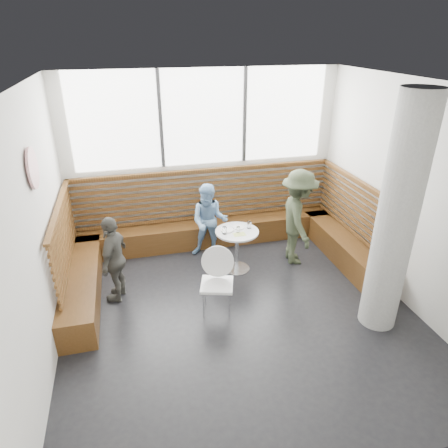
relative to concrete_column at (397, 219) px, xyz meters
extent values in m
cube|color=silver|center=(-1.85, 0.60, 0.00)|extent=(5.00, 5.00, 3.20)
cube|color=black|center=(-1.85, 0.60, -1.60)|extent=(5.00, 5.00, 0.01)
cube|color=white|center=(-1.85, 0.60, 1.60)|extent=(5.00, 5.00, 0.01)
cube|color=white|center=(-1.85, 3.08, 0.77)|extent=(4.50, 0.02, 1.65)
cube|color=#3F3F42|center=(-2.60, 3.06, 0.77)|extent=(0.06, 0.04, 1.65)
cube|color=#3F3F42|center=(-1.10, 3.06, 0.77)|extent=(0.06, 0.04, 1.65)
cube|color=#482C12|center=(-1.85, 2.85, -1.38)|extent=(5.00, 0.50, 0.45)
cube|color=#482C12|center=(-4.10, 1.85, -1.38)|extent=(0.50, 2.50, 0.45)
cube|color=#482C12|center=(0.40, 1.85, -1.38)|extent=(0.50, 2.50, 0.45)
cube|color=#4E2F13|center=(-1.85, 3.02, -0.65)|extent=(4.88, 0.08, 0.98)
cube|color=#4E2F13|center=(-4.27, 1.85, -0.65)|extent=(0.08, 2.38, 0.98)
cube|color=#4E2F13|center=(0.57, 1.85, -0.65)|extent=(0.08, 2.38, 0.98)
cylinder|color=gray|center=(0.00, 0.00, 0.00)|extent=(0.50, 0.50, 3.20)
cylinder|color=white|center=(-4.31, 1.00, 0.70)|extent=(0.03, 0.50, 0.50)
cylinder|color=silver|center=(-1.58, 1.79, -1.59)|extent=(0.46, 0.46, 0.02)
cylinder|color=silver|center=(-1.58, 1.79, -1.23)|extent=(0.07, 0.07, 0.72)
cylinder|color=#B7B7BA|center=(-1.58, 1.79, -0.87)|extent=(0.73, 0.73, 0.03)
cube|color=white|center=(-2.17, 0.73, -1.12)|extent=(0.45, 0.43, 0.04)
cylinder|color=white|center=(-2.17, 0.92, -0.85)|extent=(0.47, 0.11, 0.47)
cylinder|color=silver|center=(-2.36, 0.57, -1.37)|extent=(0.02, 0.02, 0.46)
cylinder|color=silver|center=(-1.99, 0.57, -1.37)|extent=(0.02, 0.02, 0.46)
cylinder|color=silver|center=(-2.36, 0.89, -1.37)|extent=(0.02, 0.02, 0.46)
cylinder|color=silver|center=(-1.99, 0.89, -1.37)|extent=(0.02, 0.02, 0.46)
imported|color=#353E29|center=(-0.48, 1.84, -0.75)|extent=(0.80, 1.18, 1.70)
imported|color=#7DAAD9|center=(-1.92, 2.40, -0.91)|extent=(0.80, 0.71, 1.37)
imported|color=#515049|center=(-3.57, 1.48, -0.92)|extent=(0.59, 0.87, 1.37)
cylinder|color=white|center=(-1.73, 1.85, -0.85)|extent=(0.22, 0.22, 0.02)
cylinder|color=white|center=(-1.52, 1.91, -0.85)|extent=(0.20, 0.20, 0.01)
cylinder|color=white|center=(-1.80, 1.75, -0.79)|extent=(0.08, 0.08, 0.12)
cylinder|color=white|center=(-1.57, 1.74, -0.80)|extent=(0.06, 0.06, 0.10)
cylinder|color=white|center=(-1.35, 1.85, -0.79)|extent=(0.07, 0.07, 0.12)
cube|color=#A5C64C|center=(-1.57, 1.66, -0.85)|extent=(0.20, 0.14, 0.00)
camera|label=1|loc=(-3.23, -3.89, 2.15)|focal=32.00mm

